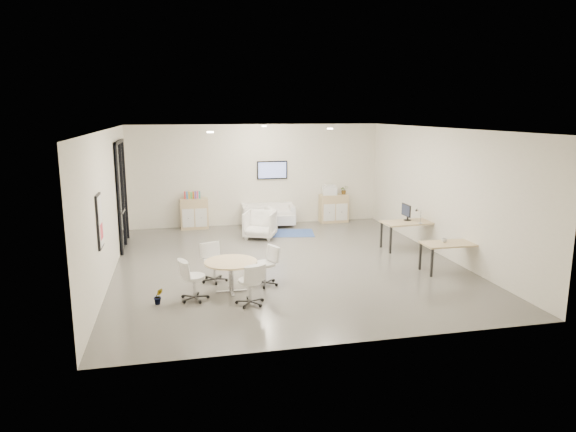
% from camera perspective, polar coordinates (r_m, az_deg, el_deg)
% --- Properties ---
extents(room_shell, '(9.60, 10.60, 4.80)m').
position_cam_1_polar(room_shell, '(12.08, -0.19, 2.05)').
color(room_shell, '#615E58').
rests_on(room_shell, ground).
extents(glass_door, '(0.09, 1.90, 2.85)m').
position_cam_1_polar(glass_door, '(14.38, -17.99, 2.62)').
color(glass_door, black).
rests_on(glass_door, room_shell).
extents(artwork, '(0.05, 0.54, 1.04)m').
position_cam_1_polar(artwork, '(10.36, -20.20, -0.57)').
color(artwork, black).
rests_on(artwork, room_shell).
extents(wall_tv, '(0.98, 0.06, 0.58)m').
position_cam_1_polar(wall_tv, '(16.50, -1.77, 5.12)').
color(wall_tv, black).
rests_on(wall_tv, room_shell).
extents(ceiling_spots, '(3.14, 4.14, 0.03)m').
position_cam_1_polar(ceiling_spots, '(12.70, -1.89, 9.68)').
color(ceiling_spots, '#FFEAC6').
rests_on(ceiling_spots, room_shell).
extents(sideboard_left, '(0.85, 0.44, 0.95)m').
position_cam_1_polar(sideboard_left, '(16.21, -10.37, 0.27)').
color(sideboard_left, tan).
rests_on(sideboard_left, room_shell).
extents(sideboard_right, '(0.92, 0.44, 0.92)m').
position_cam_1_polar(sideboard_right, '(16.97, 5.09, 0.85)').
color(sideboard_right, tan).
rests_on(sideboard_right, room_shell).
extents(books, '(0.49, 0.14, 0.22)m').
position_cam_1_polar(books, '(16.11, -10.60, 2.31)').
color(books, red).
rests_on(books, sideboard_left).
extents(printer, '(0.51, 0.45, 0.32)m').
position_cam_1_polar(printer, '(16.83, 4.65, 2.88)').
color(printer, white).
rests_on(printer, sideboard_right).
extents(loveseat, '(1.69, 0.93, 0.61)m').
position_cam_1_polar(loveseat, '(16.31, -2.20, 0.01)').
color(loveseat, white).
rests_on(loveseat, room_shell).
extents(blue_rug, '(1.71, 1.29, 0.01)m').
position_cam_1_polar(blue_rug, '(15.43, -0.06, -1.90)').
color(blue_rug, '#314C97').
rests_on(blue_rug, room_shell).
extents(armchair_left, '(0.84, 0.88, 0.80)m').
position_cam_1_polar(armchair_left, '(15.58, -3.05, -0.29)').
color(armchair_left, white).
rests_on(armchair_left, room_shell).
extents(armchair_right, '(1.08, 1.05, 0.86)m').
position_cam_1_polar(armchair_right, '(14.78, -3.13, -0.82)').
color(armchair_right, white).
rests_on(armchair_right, room_shell).
extents(desk_rear, '(1.47, 0.81, 0.74)m').
position_cam_1_polar(desk_rear, '(13.91, 13.38, -0.91)').
color(desk_rear, tan).
rests_on(desk_rear, room_shell).
extents(desk_front, '(1.29, 0.66, 0.67)m').
position_cam_1_polar(desk_front, '(12.22, 17.63, -3.18)').
color(desk_front, tan).
rests_on(desk_front, room_shell).
extents(monitor, '(0.20, 0.50, 0.44)m').
position_cam_1_polar(monitor, '(13.96, 13.02, 0.46)').
color(monitor, black).
rests_on(monitor, desk_rear).
extents(round_table, '(1.06, 1.06, 0.65)m').
position_cam_1_polar(round_table, '(10.41, -6.37, -5.47)').
color(round_table, tan).
rests_on(round_table, room_shell).
extents(meeting_chairs, '(2.24, 2.24, 0.82)m').
position_cam_1_polar(meeting_chairs, '(10.45, -6.36, -6.26)').
color(meeting_chairs, white).
rests_on(meeting_chairs, room_shell).
extents(plant_cabinet, '(0.28, 0.30, 0.22)m').
position_cam_1_polar(plant_cabinet, '(16.99, 6.24, 2.80)').
color(plant_cabinet, '#3F7F3F').
rests_on(plant_cabinet, sideboard_right).
extents(plant_floor, '(0.23, 0.35, 0.14)m').
position_cam_1_polar(plant_floor, '(10.16, -14.19, -9.11)').
color(plant_floor, '#3F7F3F').
rests_on(plant_floor, room_shell).
extents(cup, '(0.14, 0.12, 0.12)m').
position_cam_1_polar(cup, '(12.20, 16.98, -2.54)').
color(cup, white).
rests_on(cup, desk_front).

